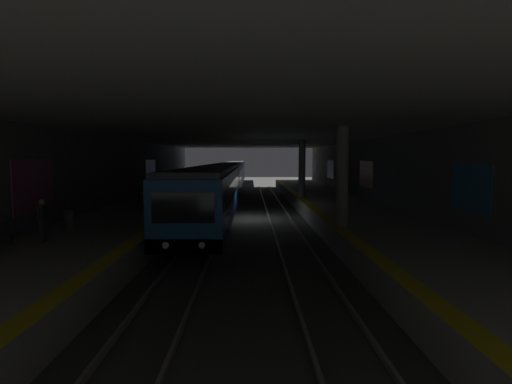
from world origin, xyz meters
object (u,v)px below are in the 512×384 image
object	(u,v)px
backpack_on_floor	(163,195)
person_walking_mid	(43,219)
pillar_near	(342,177)
metro_train	(229,177)
bench_left_near	(346,188)
bench_right_mid	(151,188)
trash_bin	(69,219)
pillar_far	(302,169)
person_waiting_near	(347,184)
bench_left_mid	(338,186)
suitcase_rolling	(140,198)

from	to	relation	value
backpack_on_floor	person_walking_mid	bearing A→B (deg)	177.48
pillar_near	backpack_on_floor	distance (m)	17.71
metro_train	backpack_on_floor	world-z (taller)	metro_train
bench_left_near	bench_right_mid	bearing A→B (deg)	87.59
backpack_on_floor	trash_bin	distance (m)	14.07
pillar_far	backpack_on_floor	distance (m)	11.34
pillar_near	bench_right_mid	distance (m)	21.25
bench_right_mid	person_waiting_near	distance (m)	17.07
pillar_near	bench_right_mid	xyz separation A→B (m)	(16.81, 12.88, -1.75)
person_walking_mid	trash_bin	world-z (taller)	person_walking_mid
bench_left_mid	pillar_near	bearing A→B (deg)	167.55
pillar_near	person_waiting_near	world-z (taller)	pillar_near
bench_left_near	person_waiting_near	world-z (taller)	person_waiting_near
person_walking_mid	bench_left_mid	bearing A→B (deg)	-36.06
metro_train	person_waiting_near	distance (m)	15.26
pillar_near	suitcase_rolling	bearing A→B (deg)	50.16
pillar_near	person_waiting_near	distance (m)	16.30
pillar_far	person_walking_mid	size ratio (longest dim) A/B	2.83
metro_train	bench_left_mid	bearing A→B (deg)	-125.41
bench_left_near	person_walking_mid	size ratio (longest dim) A/B	1.06
bench_left_mid	trash_bin	bearing A→B (deg)	139.89
bench_left_near	person_waiting_near	bearing A→B (deg)	174.57
pillar_near	pillar_far	xyz separation A→B (m)	(13.64, 0.00, 0.00)
pillar_far	person_waiting_near	distance (m)	4.83
metro_train	bench_left_mid	distance (m)	13.18
metro_train	suitcase_rolling	xyz separation A→B (m)	(-16.64, 5.38, -0.68)
bench_left_near	bench_left_mid	distance (m)	2.87
pillar_far	suitcase_rolling	bearing A→B (deg)	107.16
person_walking_mid	trash_bin	bearing A→B (deg)	5.72
backpack_on_floor	trash_bin	bearing A→B (deg)	175.91
person_waiting_near	bench_right_mid	bearing A→B (deg)	86.30
metro_train	person_walking_mid	bearing A→B (deg)	169.82
person_waiting_near	backpack_on_floor	bearing A→B (deg)	97.82
bench_right_mid	backpack_on_floor	bearing A→B (deg)	-151.52
metro_train	person_waiting_near	xyz separation A→B (m)	(-10.89, -10.70, -0.08)
bench_right_mid	suitcase_rolling	world-z (taller)	suitcase_rolling
pillar_far	person_walking_mid	world-z (taller)	pillar_far
pillar_near	trash_bin	size ratio (longest dim) A/B	5.35
pillar_near	person_walking_mid	bearing A→B (deg)	104.66
bench_right_mid	person_walking_mid	xyz separation A→B (m)	(-19.91, -1.00, 0.34)
person_waiting_near	trash_bin	world-z (taller)	person_waiting_near
metro_train	bench_right_mid	size ratio (longest dim) A/B	35.74
pillar_near	bench_right_mid	bearing A→B (deg)	37.48
backpack_on_floor	suitcase_rolling	bearing A→B (deg)	167.90
pillar_near	bench_right_mid	size ratio (longest dim) A/B	2.68
bench_left_mid	suitcase_rolling	distance (m)	18.46
bench_left_mid	backpack_on_floor	xyz separation A→B (m)	(-5.36, 15.33, -0.32)
pillar_near	bench_left_mid	world-z (taller)	pillar_near
metro_train	suitcase_rolling	size ratio (longest dim) A/B	68.74
bench_left_mid	pillar_far	bearing A→B (deg)	141.83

